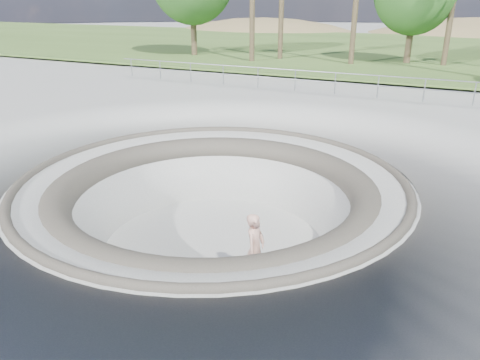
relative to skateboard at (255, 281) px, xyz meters
The scene contains 7 objects.
ground 2.94m from the skateboard, 143.54° to the left, with size 180.00×180.00×0.00m, color #ACACA6.
skate_bowl 2.30m from the skateboard, 143.54° to the left, with size 14.00×14.00×4.10m.
grass_strip 35.47m from the skateboard, 92.99° to the left, with size 180.00×36.00×0.12m.
distant_hills 58.80m from the skateboard, 88.11° to the left, with size 103.20×45.00×28.60m.
safety_railing 13.73m from the skateboard, 97.87° to the left, with size 25.00×0.06×1.03m.
skateboard is the anchor object (origin of this frame).
skater 0.89m from the skateboard, 45.00° to the left, with size 0.64×0.42×1.75m, color tan.
Camera 1 is at (5.67, -10.05, 4.49)m, focal length 35.00 mm.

